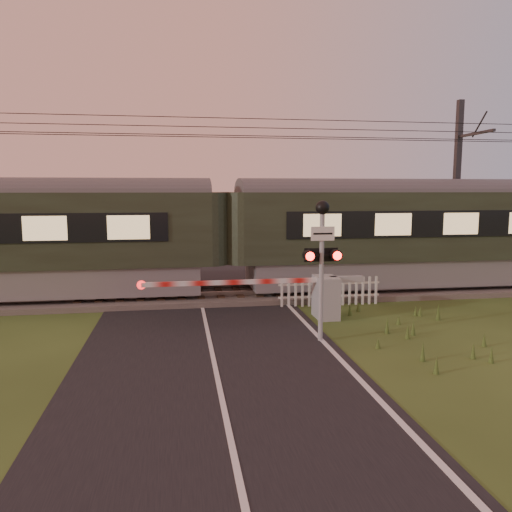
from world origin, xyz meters
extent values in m
plane|color=#304319|center=(0.00, 0.00, 0.00)|extent=(160.00, 160.00, 0.00)
cube|color=black|center=(0.00, 0.00, 0.01)|extent=(6.00, 140.00, 0.02)
cube|color=#47423D|center=(0.00, 6.50, 0.06)|extent=(140.00, 3.40, 0.24)
cube|color=slate|center=(0.00, 5.78, 0.26)|extent=(140.00, 0.08, 0.14)
cube|color=slate|center=(0.00, 7.22, 0.26)|extent=(140.00, 0.08, 0.14)
cube|color=#2D2116|center=(0.00, 6.50, 0.19)|extent=(0.24, 2.20, 0.06)
cylinder|color=black|center=(0.00, 6.20, 5.50)|extent=(120.00, 0.02, 0.02)
cylinder|color=black|center=(0.00, 6.80, 5.50)|extent=(120.00, 0.02, 0.02)
cylinder|color=black|center=(0.00, 6.50, 6.10)|extent=(120.00, 0.02, 0.02)
cylinder|color=black|center=(0.00, 6.50, 5.80)|extent=(120.00, 0.02, 0.02)
cube|color=gray|center=(11.27, 6.50, 0.80)|extent=(19.01, 2.52, 0.94)
cube|color=#252B1C|center=(11.27, 6.50, 2.45)|extent=(19.81, 2.74, 2.36)
cylinder|color=#4C4C4F|center=(11.27, 6.50, 3.63)|extent=(19.81, 0.96, 0.96)
cube|color=gray|center=(3.50, 3.14, 0.61)|extent=(0.61, 0.94, 1.22)
cylinder|color=gray|center=(3.34, 3.14, 0.61)|extent=(0.13, 0.13, 1.22)
cube|color=gray|center=(4.11, 3.14, 1.13)|extent=(1.00, 0.18, 0.18)
cube|color=red|center=(0.80, 3.14, 1.13)|extent=(5.07, 0.12, 0.12)
cylinder|color=red|center=(-1.74, 3.14, 1.13)|extent=(0.24, 0.04, 0.24)
cylinder|color=gray|center=(2.71, 0.95, 1.57)|extent=(0.12, 0.12, 3.14)
cube|color=white|center=(2.71, 0.89, 2.67)|extent=(0.58, 0.03, 0.34)
sphere|color=black|center=(2.71, 0.95, 3.29)|extent=(0.34, 0.34, 0.34)
cube|color=black|center=(2.71, 0.95, 2.15)|extent=(0.79, 0.06, 0.06)
cylinder|color=#FF140C|center=(2.37, 0.77, 2.15)|extent=(0.21, 0.02, 0.21)
cylinder|color=#FF140C|center=(3.04, 0.77, 2.15)|extent=(0.21, 0.02, 0.21)
cube|color=black|center=(2.71, 1.00, 2.15)|extent=(0.84, 0.02, 0.34)
cube|color=silver|center=(4.07, 4.63, 0.31)|extent=(3.37, 0.04, 0.06)
cube|color=silver|center=(4.07, 4.63, 0.71)|extent=(3.37, 0.04, 0.06)
cube|color=#2D2D30|center=(10.77, 8.80, 3.67)|extent=(0.23, 0.23, 7.35)
cube|color=#2D2D30|center=(10.77, 7.65, 5.88)|extent=(0.10, 2.40, 0.10)
camera|label=1|loc=(-0.71, -10.60, 3.71)|focal=35.00mm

